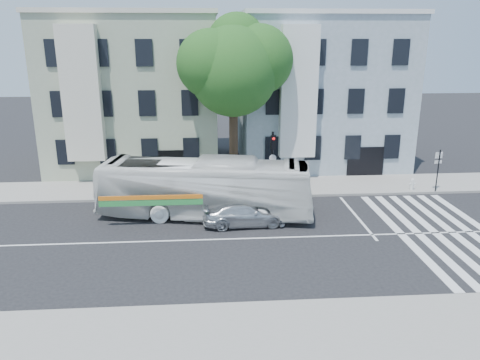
{
  "coord_description": "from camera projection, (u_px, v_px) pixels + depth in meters",
  "views": [
    {
      "loc": [
        -1.73,
        -21.21,
        9.56
      ],
      "look_at": [
        -0.04,
        2.1,
        2.4
      ],
      "focal_mm": 35.0,
      "sensor_mm": 36.0,
      "label": 1
    }
  ],
  "objects": [
    {
      "name": "bus",
      "position": [
        205.0,
        188.0,
        25.59
      ],
      "size": [
        4.67,
        12.06,
        3.28
      ],
      "primitive_type": "imported",
      "rotation": [
        0.0,
        0.0,
        1.4
      ],
      "color": "silver",
      "rests_on": "ground"
    },
    {
      "name": "hedge",
      "position": [
        199.0,
        188.0,
        29.32
      ],
      "size": [
        8.15,
        4.12,
        0.7
      ],
      "primitive_type": null,
      "rotation": [
        0.0,
        0.0,
        -0.4
      ],
      "color": "#285B1D",
      "rests_on": "sidewalk_far"
    },
    {
      "name": "ground",
      "position": [
        244.0,
        239.0,
        23.14
      ],
      "size": [
        120.0,
        120.0,
        0.0
      ],
      "primitive_type": "plane",
      "color": "black",
      "rests_on": "ground"
    },
    {
      "name": "sidewalk_far",
      "position": [
        234.0,
        188.0,
        30.75
      ],
      "size": [
        80.0,
        4.0,
        0.15
      ],
      "primitive_type": "cube",
      "color": "gray",
      "rests_on": "ground"
    },
    {
      "name": "building_left",
      "position": [
        136.0,
        93.0,
        35.35
      ],
      "size": [
        12.0,
        10.0,
        11.0
      ],
      "primitive_type": "cube",
      "color": "#A3AC90",
      "rests_on": "ground"
    },
    {
      "name": "sidewalk_near",
      "position": [
        263.0,
        336.0,
        15.49
      ],
      "size": [
        80.0,
        4.0,
        0.15
      ],
      "primitive_type": "cube",
      "color": "gray",
      "rests_on": "ground"
    },
    {
      "name": "sedan",
      "position": [
        244.0,
        213.0,
        24.68
      ],
      "size": [
        2.07,
        4.53,
        1.29
      ],
      "primitive_type": "imported",
      "rotation": [
        0.0,
        0.0,
        1.63
      ],
      "color": "silver",
      "rests_on": "ground"
    },
    {
      "name": "traffic_signal",
      "position": [
        273.0,
        156.0,
        28.18
      ],
      "size": [
        0.44,
        0.53,
        4.16
      ],
      "rotation": [
        0.0,
        0.0,
        0.14
      ],
      "color": "black",
      "rests_on": "ground"
    },
    {
      "name": "far_sign_pole",
      "position": [
        438.0,
        165.0,
        29.34
      ],
      "size": [
        0.49,
        0.2,
        2.72
      ],
      "rotation": [
        0.0,
        0.0,
        0.17
      ],
      "color": "black",
      "rests_on": "sidewalk_far"
    },
    {
      "name": "street_tree",
      "position": [
        234.0,
        66.0,
        29.18
      ],
      "size": [
        7.3,
        5.9,
        11.1
      ],
      "color": "#2D2116",
      "rests_on": "ground"
    },
    {
      "name": "building_right",
      "position": [
        318.0,
        92.0,
        36.32
      ],
      "size": [
        12.0,
        10.0,
        11.0
      ],
      "primitive_type": "cube",
      "color": "#8697A0",
      "rests_on": "ground"
    },
    {
      "name": "fire_hydrant",
      "position": [
        412.0,
        184.0,
        30.04
      ],
      "size": [
        0.4,
        0.24,
        0.73
      ],
      "rotation": [
        0.0,
        0.0,
        0.0
      ],
      "color": "silver",
      "rests_on": "sidewalk_far"
    }
  ]
}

